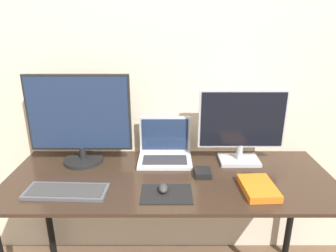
% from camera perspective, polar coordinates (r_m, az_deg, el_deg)
% --- Properties ---
extents(wall_back, '(7.00, 0.05, 2.50)m').
position_cam_1_polar(wall_back, '(1.83, 0.26, 9.78)').
color(wall_back, beige).
rests_on(wall_back, ground_plane).
extents(desk, '(1.73, 0.66, 0.77)m').
position_cam_1_polar(desk, '(1.66, 0.31, -12.38)').
color(desk, '#332319').
rests_on(desk, ground_plane).
extents(monitor_left, '(0.58, 0.22, 0.51)m').
position_cam_1_polar(monitor_left, '(1.75, -16.60, 1.23)').
color(monitor_left, black).
rests_on(monitor_left, desk).
extents(monitor_right, '(0.49, 0.16, 0.43)m').
position_cam_1_polar(monitor_right, '(1.74, 13.80, 0.17)').
color(monitor_right, '#B2B2B7').
rests_on(monitor_right, desk).
extents(laptop, '(0.31, 0.24, 0.24)m').
position_cam_1_polar(laptop, '(1.79, -0.66, -4.43)').
color(laptop, silver).
rests_on(laptop, desk).
extents(keyboard, '(0.40, 0.17, 0.02)m').
position_cam_1_polar(keyboard, '(1.55, -18.87, -11.70)').
color(keyboard, '#4C4C51').
rests_on(keyboard, desk).
extents(mousepad, '(0.24, 0.17, 0.00)m').
position_cam_1_polar(mousepad, '(1.46, -0.33, -12.80)').
color(mousepad, black).
rests_on(mousepad, desk).
extents(mouse, '(0.04, 0.07, 0.03)m').
position_cam_1_polar(mouse, '(1.47, -0.99, -11.78)').
color(mouse, '#333333').
rests_on(mouse, mousepad).
extents(book, '(0.17, 0.23, 0.03)m').
position_cam_1_polar(book, '(1.55, 16.76, -11.19)').
color(book, orange).
rests_on(book, desk).
extents(power_brick, '(0.09, 0.10, 0.03)m').
position_cam_1_polar(power_brick, '(1.63, 6.56, -8.84)').
color(power_brick, black).
rests_on(power_brick, desk).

